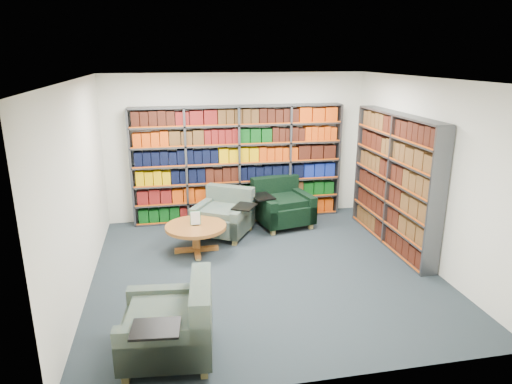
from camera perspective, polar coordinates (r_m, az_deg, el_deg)
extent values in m
cube|color=black|center=(6.99, 0.97, -9.73)|extent=(5.00, 5.00, 0.01)
cube|color=white|center=(6.26, 1.09, 13.96)|extent=(5.00, 5.00, 0.01)
cube|color=white|center=(8.88, -2.39, 5.65)|extent=(5.00, 0.01, 2.80)
cube|color=white|center=(4.20, 8.28, -7.43)|extent=(5.00, 0.01, 2.80)
cube|color=white|center=(6.45, -21.27, 0.23)|extent=(0.01, 5.00, 2.80)
cube|color=white|center=(7.41, 20.34, 2.36)|extent=(0.01, 5.00, 2.80)
cube|color=#47494F|center=(8.79, -2.20, 3.53)|extent=(4.00, 0.28, 2.20)
cube|color=silver|center=(8.91, -2.33, 3.71)|extent=(4.00, 0.02, 2.20)
cube|color=#D84C0A|center=(8.66, -2.06, 3.33)|extent=(4.00, 0.01, 2.20)
cube|color=#06390C|center=(9.04, -2.13, -2.17)|extent=(3.88, 0.21, 0.29)
cube|color=#62100F|center=(8.93, -2.16, 0.06)|extent=(3.88, 0.21, 0.29)
cube|color=#C58C00|center=(8.83, -2.18, 2.33)|extent=(3.88, 0.21, 0.29)
cube|color=black|center=(8.75, -2.21, 4.66)|extent=(3.88, 0.21, 0.29)
cube|color=#B53706|center=(8.68, -2.24, 7.03)|extent=(3.88, 0.21, 0.29)
cube|color=black|center=(8.62, -2.27, 9.43)|extent=(3.88, 0.21, 0.29)
cube|color=#47494F|center=(7.90, 16.89, 1.29)|extent=(0.28, 2.50, 2.20)
cube|color=silver|center=(7.97, 17.72, 1.34)|extent=(0.02, 2.50, 2.20)
cube|color=#D84C0A|center=(7.85, 16.05, 1.25)|extent=(0.02, 2.50, 2.20)
cube|color=#4B2F14|center=(8.19, 16.35, -4.94)|extent=(0.21, 2.38, 0.29)
cube|color=black|center=(8.06, 16.56, -2.51)|extent=(0.21, 2.38, 0.29)
cube|color=black|center=(7.95, 16.77, -0.02)|extent=(0.21, 2.38, 0.29)
cube|color=#4B2F14|center=(7.86, 17.00, 2.54)|extent=(0.21, 2.38, 0.29)
cube|color=black|center=(7.78, 17.23, 5.16)|extent=(0.21, 2.38, 0.29)
cube|color=#4B2F14|center=(7.72, 17.46, 7.82)|extent=(0.21, 2.38, 0.29)
cube|color=#09253A|center=(8.19, -4.12, -3.65)|extent=(1.23, 1.23, 0.32)
cube|color=#09253A|center=(8.43, -3.21, -1.61)|extent=(0.87, 0.63, 0.72)
cube|color=#09253A|center=(8.32, -6.52, -2.82)|extent=(0.58, 0.84, 0.48)
cube|color=#09253A|center=(8.03, -1.65, -3.44)|extent=(0.58, 0.84, 0.48)
cube|color=black|center=(7.88, -1.46, -1.84)|extent=(0.51, 0.55, 0.02)
cube|color=olive|center=(8.11, -7.53, -5.56)|extent=(0.10, 0.10, 0.10)
cube|color=olive|center=(7.82, -2.68, -6.29)|extent=(0.10, 0.10, 0.10)
cube|color=olive|center=(8.72, -5.35, -3.85)|extent=(0.10, 0.10, 0.10)
cube|color=olive|center=(8.46, -0.80, -4.46)|extent=(0.10, 0.10, 0.10)
cube|color=black|center=(8.66, 3.37, -2.39)|extent=(1.12, 1.12, 0.34)
cube|color=black|center=(8.91, 2.34, -0.40)|extent=(0.97, 0.40, 0.76)
cube|color=black|center=(8.47, 0.94, -2.20)|extent=(0.34, 0.96, 0.51)
cube|color=black|center=(8.81, 5.71, -1.53)|extent=(0.34, 0.96, 0.51)
cube|color=black|center=(8.32, 0.77, -0.57)|extent=(0.45, 0.53, 0.03)
cube|color=olive|center=(8.25, 2.11, -5.01)|extent=(0.09, 0.09, 0.11)
cube|color=olive|center=(8.58, 6.84, -4.23)|extent=(0.09, 0.09, 0.11)
cube|color=olive|center=(8.91, -0.02, -3.30)|extent=(0.09, 0.09, 0.11)
cube|color=olive|center=(9.23, 4.45, -2.64)|extent=(0.09, 0.09, 0.11)
cube|color=#09253A|center=(5.16, -10.98, -16.94)|extent=(1.03, 1.03, 0.34)
cube|color=#09253A|center=(5.02, -6.82, -14.92)|extent=(0.30, 0.96, 0.75)
cube|color=#09253A|center=(5.45, -10.64, -13.89)|extent=(0.95, 0.24, 0.50)
cube|color=#09253A|center=(4.79, -11.50, -18.73)|extent=(0.95, 0.24, 0.50)
cube|color=black|center=(4.60, -12.45, -16.33)|extent=(0.49, 0.40, 0.03)
cube|color=olive|center=(5.66, -14.56, -16.58)|extent=(0.08, 0.08, 0.10)
cube|color=olive|center=(5.04, -15.98, -21.38)|extent=(0.08, 0.08, 0.10)
cube|color=olive|center=(5.58, -6.34, -16.59)|extent=(0.08, 0.08, 0.10)
cube|color=olive|center=(4.95, -6.47, -21.51)|extent=(0.08, 0.08, 0.10)
cylinder|color=olive|center=(7.47, -7.54, -4.33)|extent=(0.99, 0.99, 0.05)
cylinder|color=olive|center=(7.55, -7.48, -5.89)|extent=(0.13, 0.13, 0.40)
cube|color=olive|center=(7.62, -7.43, -7.11)|extent=(0.71, 0.09, 0.07)
cube|color=olive|center=(7.62, -7.43, -7.11)|extent=(0.09, 0.71, 0.07)
cube|color=black|center=(7.46, -7.55, -4.10)|extent=(0.11, 0.05, 0.01)
cube|color=white|center=(7.42, -7.58, -3.26)|extent=(0.15, 0.01, 0.22)
cube|color=#145926|center=(7.43, -7.59, -3.24)|extent=(0.17, 0.00, 0.24)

